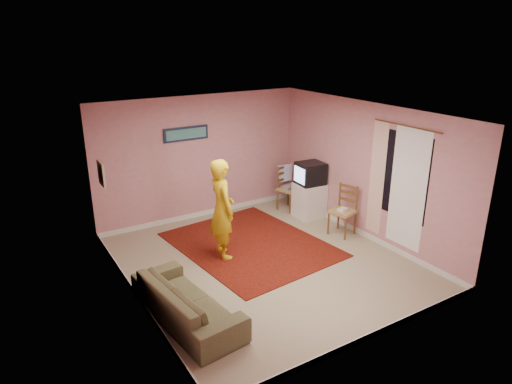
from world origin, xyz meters
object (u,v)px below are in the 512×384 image
chair_b (343,206)px  person (222,209)px  sofa (187,301)px  crt_tv (310,173)px  tv_cabinet (309,200)px  chair_a (290,184)px

chair_b → person: 2.47m
sofa → person: size_ratio=1.09×
chair_b → person: (-2.41, 0.42, 0.29)m
crt_tv → sofa: 4.35m
tv_cabinet → sofa: (-3.75, -2.10, -0.08)m
crt_tv → person: 2.52m
tv_cabinet → chair_b: chair_b is taller
sofa → person: (1.32, 1.44, 0.61)m
tv_cabinet → crt_tv: 0.60m
sofa → tv_cabinet: bearing=-67.6°
chair_b → person: person is taller
crt_tv → chair_b: (-0.01, -1.07, -0.37)m
chair_b → sofa: 3.88m
chair_a → chair_b: bearing=-103.2°
chair_a → crt_tv: bearing=-94.4°
tv_cabinet → person: bearing=-164.9°
tv_cabinet → crt_tv: bearing=175.9°
tv_cabinet → crt_tv: (-0.01, 0.00, 0.60)m
chair_a → person: size_ratio=0.31×
tv_cabinet → person: size_ratio=0.41×
chair_a → chair_b: (0.11, -1.63, -0.00)m
chair_a → sofa: size_ratio=0.28×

